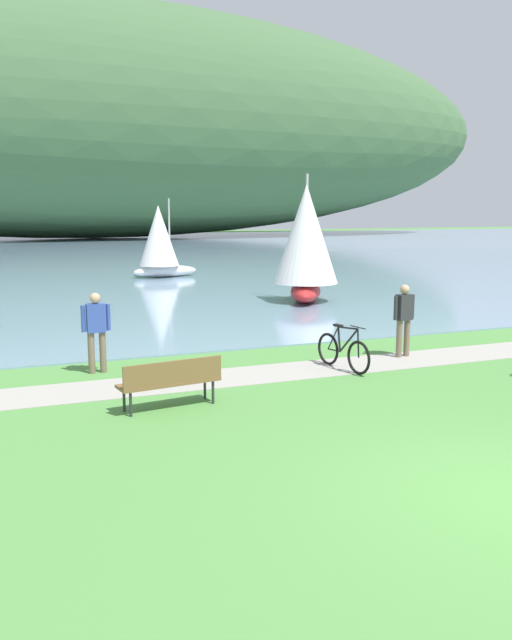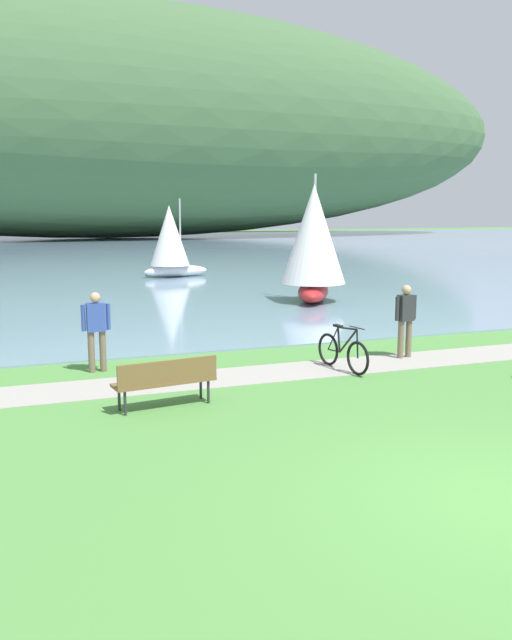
# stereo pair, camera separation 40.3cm
# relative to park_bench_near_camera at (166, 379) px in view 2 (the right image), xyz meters

# --- Properties ---
(ground_plane) EXTENTS (200.00, 200.00, 0.00)m
(ground_plane) POSITION_rel_park_bench_near_camera_xyz_m (2.97, -5.18, -0.52)
(ground_plane) COLOR #518E42
(bay_water) EXTENTS (180.00, 80.00, 0.04)m
(bay_water) POSITION_rel_park_bench_near_camera_xyz_m (2.97, 44.11, -0.50)
(bay_water) COLOR #7A99B2
(bay_water) RESTS_ON ground
(distant_hillside) EXTENTS (105.93, 28.00, 27.17)m
(distant_hillside) POSITION_rel_park_bench_near_camera_xyz_m (8.94, 70.73, 13.10)
(distant_hillside) COLOR #42663D
(distant_hillside) RESTS_ON bay_water
(shoreline_path) EXTENTS (60.00, 1.50, 0.01)m
(shoreline_path) POSITION_rel_park_bench_near_camera_xyz_m (2.97, 1.68, -0.52)
(shoreline_path) COLOR #A39E93
(shoreline_path) RESTS_ON ground
(park_bench_near_camera) EXTENTS (1.85, 0.73, 0.88)m
(park_bench_near_camera) POSITION_rel_park_bench_near_camera_xyz_m (0.00, 0.00, 0.00)
(park_bench_near_camera) COLOR brown
(park_bench_near_camera) RESTS_ON ground
(bicycle_beside_path) EXTENTS (0.35, 1.76, 1.01)m
(bicycle_beside_path) POSITION_rel_park_bench_near_camera_xyz_m (4.18, 1.42, -0.12)
(bicycle_beside_path) COLOR black
(bicycle_beside_path) RESTS_ON ground
(person_at_shoreline) EXTENTS (0.61, 0.23, 1.71)m
(person_at_shoreline) POSITION_rel_park_bench_near_camera_xyz_m (-0.79, 3.09, 0.46)
(person_at_shoreline) COLOR #72604C
(person_at_shoreline) RESTS_ON ground
(person_on_the_grass) EXTENTS (0.60, 0.28, 1.71)m
(person_on_the_grass) POSITION_rel_park_bench_near_camera_xyz_m (6.10, 2.00, 0.46)
(person_on_the_grass) COLOR #72604C
(person_on_the_grass) RESTS_ON ground
(sailboat_mid_bay) EXTENTS (3.44, 2.23, 3.93)m
(sailboat_mid_bay) POSITION_rel_park_bench_near_camera_xyz_m (5.23, 22.08, 1.37)
(sailboat_mid_bay) COLOR white
(sailboat_mid_bay) RESTS_ON bay_water
(sailboat_far_off) EXTENTS (3.19, 4.06, 4.69)m
(sailboat_far_off) POSITION_rel_park_bench_near_camera_xyz_m (8.06, 11.22, 1.73)
(sailboat_far_off) COLOR #B22323
(sailboat_far_off) RESTS_ON bay_water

